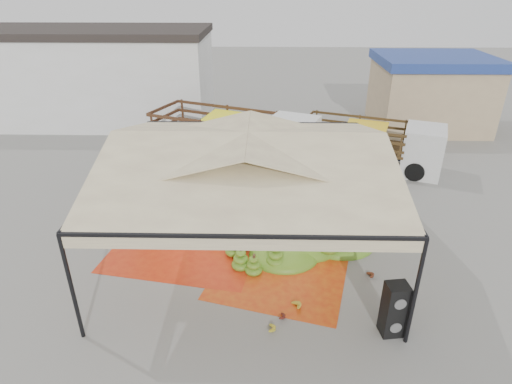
{
  "coord_description": "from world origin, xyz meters",
  "views": [
    {
      "loc": [
        0.49,
        -11.81,
        8.04
      ],
      "look_at": [
        0.2,
        1.5,
        1.3
      ],
      "focal_mm": 30.0,
      "sensor_mm": 36.0,
      "label": 1
    }
  ],
  "objects_px": {
    "vendor": "(236,164)",
    "truck_left": "(240,135)",
    "banana_heap": "(296,222)",
    "truck_right": "(377,140)",
    "speaker_stack": "(394,309)"
  },
  "relations": [
    {
      "from": "banana_heap",
      "to": "vendor",
      "type": "height_order",
      "value": "vendor"
    },
    {
      "from": "truck_right",
      "to": "vendor",
      "type": "bearing_deg",
      "value": -145.42
    },
    {
      "from": "truck_left",
      "to": "truck_right",
      "type": "relative_size",
      "value": 1.2
    },
    {
      "from": "speaker_stack",
      "to": "truck_right",
      "type": "relative_size",
      "value": 0.23
    },
    {
      "from": "banana_heap",
      "to": "truck_right",
      "type": "height_order",
      "value": "truck_right"
    },
    {
      "from": "speaker_stack",
      "to": "vendor",
      "type": "xyz_separation_m",
      "value": [
        -4.43,
        9.0,
        0.01
      ]
    },
    {
      "from": "speaker_stack",
      "to": "vendor",
      "type": "relative_size",
      "value": 0.98
    },
    {
      "from": "banana_heap",
      "to": "speaker_stack",
      "type": "distance_m",
      "value": 4.81
    },
    {
      "from": "vendor",
      "to": "truck_left",
      "type": "bearing_deg",
      "value": -82.33
    },
    {
      "from": "vendor",
      "to": "banana_heap",
      "type": "bearing_deg",
      "value": 126.9
    },
    {
      "from": "banana_heap",
      "to": "truck_left",
      "type": "bearing_deg",
      "value": 110.22
    },
    {
      "from": "truck_left",
      "to": "vendor",
      "type": "bearing_deg",
      "value": -70.71
    },
    {
      "from": "truck_left",
      "to": "truck_right",
      "type": "distance_m",
      "value": 6.33
    },
    {
      "from": "speaker_stack",
      "to": "banana_heap",
      "type": "bearing_deg",
      "value": 108.41
    },
    {
      "from": "vendor",
      "to": "speaker_stack",
      "type": "bearing_deg",
      "value": 127.03
    }
  ]
}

